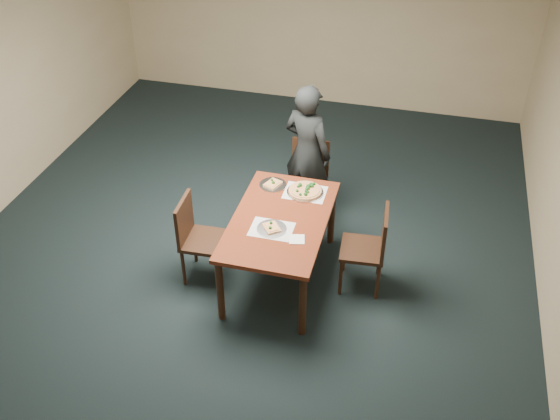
% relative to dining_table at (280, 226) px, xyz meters
% --- Properties ---
extents(ground, '(8.00, 8.00, 0.00)m').
position_rel_dining_table_xyz_m(ground, '(-0.45, 0.05, -0.66)').
color(ground, black).
rests_on(ground, ground).
extents(room_shell, '(8.00, 8.00, 8.00)m').
position_rel_dining_table_xyz_m(room_shell, '(-0.45, 0.05, 1.08)').
color(room_shell, tan).
rests_on(room_shell, ground).
extents(dining_table, '(0.90, 1.50, 0.75)m').
position_rel_dining_table_xyz_m(dining_table, '(0.00, 0.00, 0.00)').
color(dining_table, '#572011').
rests_on(dining_table, ground).
extents(chair_far, '(0.42, 0.42, 0.91)m').
position_rel_dining_table_xyz_m(chair_far, '(0.02, 1.16, -0.14)').
color(chair_far, black).
rests_on(chair_far, ground).
extents(chair_left, '(0.44, 0.44, 0.91)m').
position_rel_dining_table_xyz_m(chair_left, '(-0.81, -0.16, -0.14)').
color(chair_left, black).
rests_on(chair_left, ground).
extents(chair_right, '(0.45, 0.45, 0.91)m').
position_rel_dining_table_xyz_m(chair_right, '(0.88, 0.11, -0.14)').
color(chair_right, black).
rests_on(chair_right, ground).
extents(diner, '(0.68, 0.57, 1.59)m').
position_rel_dining_table_xyz_m(diner, '(-0.00, 1.19, 0.14)').
color(diner, black).
rests_on(diner, ground).
extents(placemat_main, '(0.42, 0.32, 0.00)m').
position_rel_dining_table_xyz_m(placemat_main, '(0.14, 0.48, 0.09)').
color(placemat_main, white).
rests_on(placemat_main, dining_table).
extents(placemat_near, '(0.40, 0.30, 0.00)m').
position_rel_dining_table_xyz_m(placemat_near, '(-0.03, -0.18, 0.09)').
color(placemat_near, white).
rests_on(placemat_near, dining_table).
extents(pizza_pan, '(0.37, 0.37, 0.07)m').
position_rel_dining_table_xyz_m(pizza_pan, '(0.14, 0.49, 0.12)').
color(pizza_pan, silver).
rests_on(pizza_pan, dining_table).
extents(slice_plate_near, '(0.28, 0.28, 0.06)m').
position_rel_dining_table_xyz_m(slice_plate_near, '(-0.03, -0.18, 0.11)').
color(slice_plate_near, silver).
rests_on(slice_plate_near, dining_table).
extents(slice_plate_far, '(0.28, 0.28, 0.06)m').
position_rel_dining_table_xyz_m(slice_plate_far, '(-0.21, 0.53, 0.10)').
color(slice_plate_far, silver).
rests_on(slice_plate_far, dining_table).
extents(napkin, '(0.17, 0.17, 0.01)m').
position_rel_dining_table_xyz_m(napkin, '(0.23, -0.27, 0.09)').
color(napkin, white).
rests_on(napkin, dining_table).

